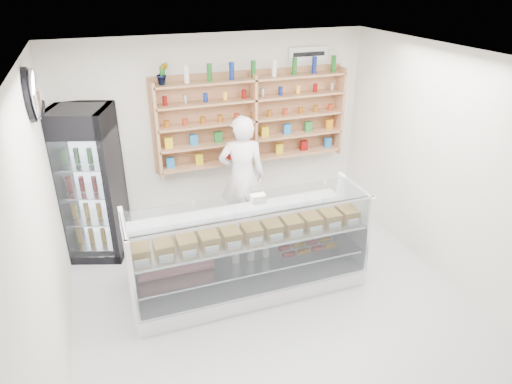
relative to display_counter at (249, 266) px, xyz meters
name	(u,v)px	position (x,y,z in m)	size (l,w,h in m)	color
room	(285,208)	(0.18, -0.60, 1.06)	(5.00, 5.00, 5.00)	#A3A3A7
display_counter	(249,266)	(0.00, 0.00, 0.00)	(2.79, 0.83, 1.21)	white
shop_worker	(242,177)	(0.36, 1.34, 0.56)	(0.66, 0.43, 1.80)	white
drinks_cooler	(90,184)	(-1.67, 1.52, 0.69)	(0.93, 0.92, 2.05)	black
wall_shelving	(253,120)	(0.68, 1.74, 1.25)	(2.84, 0.28, 1.33)	tan
potted_plant	(162,73)	(-0.57, 1.74, 2.00)	(0.16, 0.13, 0.29)	#1E6626
security_mirror	(35,94)	(-1.99, 0.60, 2.11)	(0.15, 0.50, 0.50)	silver
wall_sign	(308,54)	(1.58, 1.87, 2.11)	(0.62, 0.03, 0.20)	white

